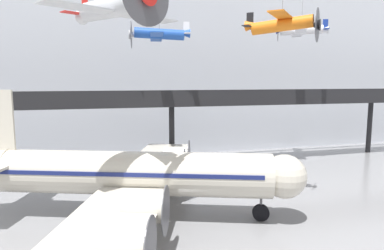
{
  "coord_description": "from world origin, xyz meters",
  "views": [
    {
      "loc": [
        -8.69,
        -13.12,
        10.81
      ],
      "look_at": [
        -2.23,
        10.83,
        7.54
      ],
      "focal_mm": 32.0,
      "sensor_mm": 36.0,
      "label": 1
    }
  ],
  "objects_px": {
    "airliner_silver_main": "(129,174)",
    "suspended_plane_white_twin": "(301,31)",
    "suspended_plane_silver_racer": "(112,8)",
    "suspended_plane_orange_highwing": "(282,24)",
    "suspended_plane_blue_trainer": "(159,34)"
  },
  "relations": [
    {
      "from": "airliner_silver_main",
      "to": "suspended_plane_white_twin",
      "type": "bearing_deg",
      "value": 48.51
    },
    {
      "from": "suspended_plane_orange_highwing",
      "to": "airliner_silver_main",
      "type": "bearing_deg",
      "value": -136.0
    },
    {
      "from": "suspended_plane_silver_racer",
      "to": "suspended_plane_blue_trainer",
      "type": "bearing_deg",
      "value": 127.93
    },
    {
      "from": "suspended_plane_silver_racer",
      "to": "suspended_plane_blue_trainer",
      "type": "xyz_separation_m",
      "value": [
        5.67,
        14.39,
        0.3
      ]
    },
    {
      "from": "airliner_silver_main",
      "to": "suspended_plane_silver_racer",
      "type": "height_order",
      "value": "suspended_plane_silver_racer"
    },
    {
      "from": "suspended_plane_silver_racer",
      "to": "suspended_plane_white_twin",
      "type": "xyz_separation_m",
      "value": [
        23.8,
        14.79,
        1.4
      ]
    },
    {
      "from": "airliner_silver_main",
      "to": "suspended_plane_white_twin",
      "type": "relative_size",
      "value": 4.07
    },
    {
      "from": "suspended_plane_white_twin",
      "to": "suspended_plane_blue_trainer",
      "type": "height_order",
      "value": "suspended_plane_white_twin"
    },
    {
      "from": "suspended_plane_orange_highwing",
      "to": "suspended_plane_white_twin",
      "type": "bearing_deg",
      "value": 93.22
    },
    {
      "from": "suspended_plane_white_twin",
      "to": "suspended_plane_blue_trainer",
      "type": "distance_m",
      "value": 18.17
    },
    {
      "from": "airliner_silver_main",
      "to": "suspended_plane_silver_racer",
      "type": "distance_m",
      "value": 12.3
    },
    {
      "from": "suspended_plane_orange_highwing",
      "to": "suspended_plane_white_twin",
      "type": "relative_size",
      "value": 1.23
    },
    {
      "from": "suspended_plane_orange_highwing",
      "to": "suspended_plane_white_twin",
      "type": "distance_m",
      "value": 15.43
    },
    {
      "from": "suspended_plane_silver_racer",
      "to": "suspended_plane_orange_highwing",
      "type": "relative_size",
      "value": 0.99
    },
    {
      "from": "airliner_silver_main",
      "to": "suspended_plane_silver_racer",
      "type": "bearing_deg",
      "value": -94.64
    }
  ]
}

